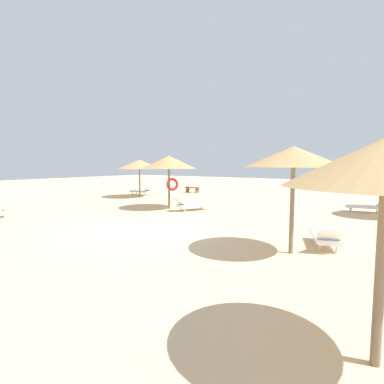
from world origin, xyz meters
name	(u,v)px	position (x,y,z in m)	size (l,w,h in m)	color
ground_plane	(145,231)	(0.00, 0.00, 0.00)	(80.00, 80.00, 0.00)	#DBBA8C
parasol_2	(169,162)	(-2.80, 4.85, 2.50)	(2.90, 2.90, 2.87)	#75604C
parasol_3	(294,157)	(5.14, 0.36, 2.61)	(2.57, 2.57, 2.90)	#75604C
parasol_4	(139,164)	(-8.17, 8.02, 2.39)	(3.13, 3.13, 2.73)	#75604C
lounger_1	(367,206)	(6.18, 9.56, 0.31)	(2.00, 1.05, 0.68)	white
lounger_2	(191,204)	(-1.44, 4.97, 0.31)	(1.44, 1.98, 0.68)	white
lounger_3	(326,236)	(5.79, 1.55, 0.32)	(1.24, 1.98, 0.76)	white
lounger_4	(142,191)	(-9.13, 9.21, 0.31)	(1.95, 0.81, 0.67)	white
bench_0	(192,189)	(-6.88, 12.92, 0.35)	(1.54, 0.60, 0.49)	brown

